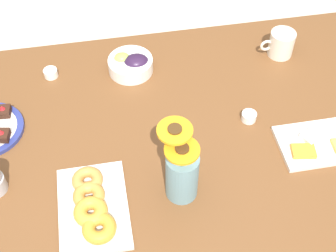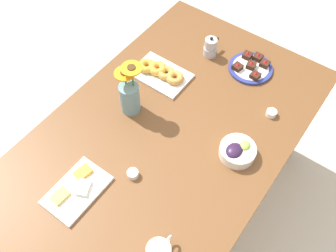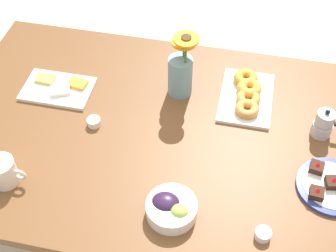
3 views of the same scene
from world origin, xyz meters
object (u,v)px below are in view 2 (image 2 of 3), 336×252
at_px(grape_bowl, 237,151).
at_px(dessert_plate, 251,67).
at_px(cheese_platter, 77,189).
at_px(moka_pot, 210,47).
at_px(jam_cup_berry, 271,113).
at_px(jam_cup_honey, 133,174).
at_px(flower_vase, 130,95).
at_px(croissant_platter, 161,72).
at_px(dining_table, 168,141).

xyz_separation_m(grape_bowl, dessert_plate, (0.48, 0.20, -0.02)).
bearing_deg(cheese_platter, moka_pot, -0.89).
bearing_deg(jam_cup_berry, jam_cup_honey, 152.92).
relative_size(cheese_platter, jam_cup_berry, 5.42).
relative_size(dessert_plate, flower_vase, 0.82).
bearing_deg(jam_cup_berry, moka_pot, 69.36).
distance_m(jam_cup_honey, flower_vase, 0.36).
bearing_deg(flower_vase, cheese_platter, -169.02).
bearing_deg(dessert_plate, croissant_platter, 131.70).
height_order(jam_cup_berry, dessert_plate, dessert_plate).
height_order(grape_bowl, moka_pot, moka_pot).
relative_size(dining_table, flower_vase, 5.88).
xyz_separation_m(croissant_platter, jam_cup_berry, (0.10, -0.56, -0.01)).
height_order(dessert_plate, moka_pot, moka_pot).
distance_m(croissant_platter, jam_cup_berry, 0.57).
bearing_deg(grape_bowl, jam_cup_berry, -4.37).
bearing_deg(grape_bowl, flower_vase, 97.63).
height_order(jam_cup_berry, moka_pot, moka_pot).
distance_m(croissant_platter, flower_vase, 0.26).
xyz_separation_m(dining_table, flower_vase, (0.00, 0.21, 0.18)).
xyz_separation_m(croissant_platter, flower_vase, (-0.25, -0.02, 0.08)).
relative_size(dining_table, croissant_platter, 5.71).
height_order(dessert_plate, flower_vase, flower_vase).
relative_size(cheese_platter, flower_vase, 0.96).
bearing_deg(flower_vase, moka_pot, -11.36).
height_order(dining_table, grape_bowl, grape_bowl).
bearing_deg(dining_table, jam_cup_honey, -176.96).
height_order(grape_bowl, cheese_platter, grape_bowl).
height_order(dining_table, jam_cup_honey, jam_cup_honey).
height_order(grape_bowl, jam_cup_honey, grape_bowl).
height_order(jam_cup_honey, flower_vase, flower_vase).
xyz_separation_m(grape_bowl, cheese_platter, (-0.53, 0.44, -0.02)).
bearing_deg(croissant_platter, dining_table, -137.65).
xyz_separation_m(dining_table, croissant_platter, (0.25, 0.23, 0.11)).
bearing_deg(moka_pot, jam_cup_honey, -171.00).
distance_m(dining_table, moka_pot, 0.55).
bearing_deg(grape_bowl, cheese_platter, 140.39).
distance_m(jam_cup_berry, flower_vase, 0.65).
bearing_deg(jam_cup_honey, moka_pot, 9.00).
bearing_deg(dessert_plate, grape_bowl, -157.75).
bearing_deg(flower_vase, jam_cup_honey, -139.87).
relative_size(dining_table, grape_bowl, 10.24).
relative_size(grape_bowl, flower_vase, 0.57).
bearing_deg(jam_cup_honey, grape_bowl, -40.95).
bearing_deg(jam_cup_berry, flower_vase, 122.66).
bearing_deg(dining_table, dessert_plate, -11.48).
bearing_deg(grape_bowl, dessert_plate, 22.25).
height_order(jam_cup_honey, jam_cup_berry, same).
height_order(croissant_platter, jam_cup_berry, croissant_platter).
distance_m(flower_vase, moka_pot, 0.53).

